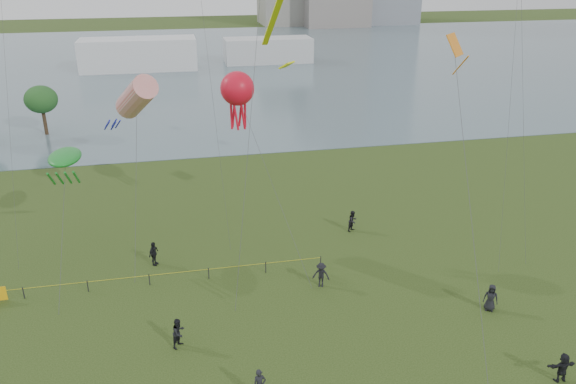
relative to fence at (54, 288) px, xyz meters
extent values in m
cube|color=slate|center=(14.78, 85.47, -0.53)|extent=(400.00, 120.00, 0.08)
cube|color=silver|center=(2.78, 80.47, 2.45)|extent=(22.00, 8.00, 6.00)
cube|color=silver|center=(28.78, 83.47, 1.95)|extent=(18.00, 7.00, 5.00)
cylinder|color=#332417|center=(-7.17, 38.27, 0.83)|extent=(0.44, 0.44, 2.77)
ellipsoid|color=#265823|center=(-7.17, 38.27, 3.94)|extent=(3.94, 3.94, 3.33)
cylinder|color=black|center=(-1.88, 0.00, -0.13)|extent=(0.07, 0.07, 0.85)
cylinder|color=black|center=(2.12, 0.00, -0.13)|extent=(0.07, 0.07, 0.85)
cylinder|color=black|center=(6.12, 0.00, -0.13)|extent=(0.07, 0.07, 0.85)
cylinder|color=black|center=(10.12, 0.00, -0.13)|extent=(0.07, 0.07, 0.85)
cylinder|color=black|center=(14.12, 0.00, -0.13)|extent=(0.07, 0.07, 0.85)
cylinder|color=black|center=(18.12, 0.00, -0.13)|extent=(0.07, 0.07, 0.85)
cylinder|color=gold|center=(6.12, 0.00, 0.19)|extent=(24.00, 0.03, 0.03)
imported|color=black|center=(7.93, -6.97, 0.35)|extent=(1.10, 1.12, 1.82)
imported|color=black|center=(17.47, -2.52, 0.34)|extent=(1.32, 1.07, 1.78)
imported|color=black|center=(6.42, 2.71, 0.36)|extent=(0.94, 1.14, 1.82)
imported|color=black|center=(27.20, -7.34, 0.35)|extent=(1.05, 0.94, 1.81)
imported|color=black|center=(27.48, -13.95, 0.30)|extent=(1.59, 0.54, 1.70)
imported|color=black|center=(22.13, 5.05, 0.32)|extent=(1.07, 1.03, 1.74)
cylinder|color=#3F3F42|center=(13.17, 0.06, 9.28)|extent=(3.48, 8.61, 19.68)
cube|color=#F2FA0D|center=(14.89, 0.15, 16.71)|extent=(0.36, 6.98, 4.09)
cube|color=#F2FA0D|center=(14.89, -3.65, 14.61)|extent=(0.95, 0.95, 0.42)
cylinder|color=#3F3F42|center=(5.59, 3.97, 5.07)|extent=(1.01, 6.96, 11.26)
cylinder|color=red|center=(6.08, 7.44, 10.69)|extent=(3.71, 5.15, 3.85)
cylinder|color=#191AB4|center=(4.68, 6.24, 9.09)|extent=(0.60, 1.13, 0.88)
cylinder|color=#191AB4|center=(4.40, 6.62, 9.09)|extent=(0.60, 1.13, 0.88)
cylinder|color=#191AB4|center=(3.95, 6.47, 9.09)|extent=(0.60, 1.13, 0.88)
cylinder|color=#191AB4|center=(3.95, 6.00, 9.09)|extent=(0.60, 1.13, 0.88)
cylinder|color=#191AB4|center=(4.40, 5.86, 9.09)|extent=(0.60, 1.13, 0.88)
cylinder|color=#3F3F42|center=(0.71, 1.83, 3.22)|extent=(0.26, 8.41, 7.56)
ellipsoid|color=#178124|center=(0.83, 6.03, 6.99)|extent=(2.23, 4.02, 0.78)
cylinder|color=#178124|center=(0.03, 4.43, 5.99)|extent=(0.16, 1.79, 1.54)
cylinder|color=#178124|center=(0.58, 4.43, 5.99)|extent=(0.16, 1.79, 1.54)
cylinder|color=#178124|center=(1.13, 4.43, 5.99)|extent=(0.16, 1.79, 1.54)
cylinder|color=#178124|center=(1.68, 4.43, 5.99)|extent=(0.16, 1.79, 1.54)
cylinder|color=#3F3F42|center=(14.99, 1.29, 5.46)|extent=(3.69, 7.99, 12.04)
sphere|color=red|center=(13.16, 5.27, 11.47)|extent=(2.42, 2.42, 2.42)
cylinder|color=red|center=(13.66, 5.27, 9.87)|extent=(0.18, 0.54, 2.60)
cylinder|color=red|center=(13.41, 5.70, 9.87)|extent=(0.49, 0.36, 2.61)
cylinder|color=red|center=(12.91, 5.70, 9.87)|extent=(0.49, 0.36, 2.61)
cylinder|color=red|center=(12.66, 5.27, 9.87)|extent=(0.18, 0.54, 2.60)
cylinder|color=red|center=(12.91, 4.84, 9.87)|extent=(0.49, 0.36, 2.61)
cylinder|color=red|center=(13.41, 4.84, 9.87)|extent=(0.49, 0.36, 2.61)
cylinder|color=#3F3F42|center=(23.30, -10.34, 7.45)|extent=(2.62, 12.81, 16.02)
cube|color=orange|center=(24.60, -3.94, 15.45)|extent=(1.48, 1.48, 1.21)
cylinder|color=orange|center=(24.60, -4.84, 14.45)|extent=(0.08, 1.58, 1.35)
camera|label=1|loc=(8.67, -33.93, 20.12)|focal=35.00mm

